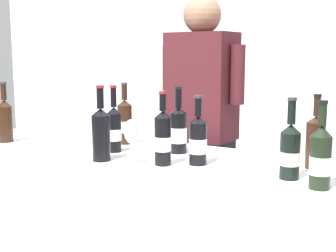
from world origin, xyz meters
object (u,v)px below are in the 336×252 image
(wine_bottle_4, at_px, (101,132))
(wine_bottle_5, at_px, (125,121))
(wine_bottle_7, at_px, (198,140))
(wine_bottle_8, at_px, (163,138))
(wine_bottle_9, at_px, (114,129))
(wine_glass, at_px, (131,133))
(person_server, at_px, (201,148))
(wine_bottle_1, at_px, (5,119))
(wine_bottle_10, at_px, (315,140))
(wine_bottle_11, at_px, (290,150))
(wine_bottle_0, at_px, (320,157))
(wine_bottle_2, at_px, (178,130))

(wine_bottle_4, distance_m, wine_bottle_5, 0.41)
(wine_bottle_7, bearing_deg, wine_bottle_4, -159.18)
(wine_bottle_5, bearing_deg, wine_bottle_8, -35.88)
(wine_bottle_9, distance_m, wine_glass, 0.27)
(wine_bottle_7, distance_m, wine_bottle_8, 0.15)
(wine_bottle_5, relative_size, person_server, 0.19)
(wine_bottle_1, height_order, wine_bottle_10, wine_bottle_1)
(wine_bottle_4, distance_m, wine_bottle_11, 0.83)
(wine_bottle_4, xyz_separation_m, wine_glass, (0.15, 0.02, 0.01))
(wine_bottle_4, height_order, wine_bottle_5, wine_bottle_4)
(wine_bottle_0, xyz_separation_m, wine_bottle_7, (-0.54, 0.11, -0.01))
(wine_bottle_7, distance_m, wine_glass, 0.29)
(wine_bottle_0, relative_size, person_server, 0.18)
(wine_bottle_4, xyz_separation_m, person_server, (0.10, 0.81, -0.21))
(wine_bottle_2, distance_m, wine_bottle_5, 0.37)
(wine_bottle_5, bearing_deg, wine_bottle_4, -69.40)
(wine_bottle_5, xyz_separation_m, wine_bottle_8, (0.43, -0.31, -0.00))
(wine_bottle_7, relative_size, wine_bottle_8, 0.94)
(wine_bottle_8, height_order, wine_bottle_11, wine_bottle_8)
(wine_bottle_0, height_order, wine_bottle_2, wine_bottle_2)
(wine_bottle_2, height_order, wine_bottle_9, wine_bottle_9)
(wine_bottle_2, xyz_separation_m, wine_bottle_10, (0.65, 0.03, 0.01))
(wine_bottle_9, bearing_deg, wine_bottle_11, -3.54)
(wine_bottle_2, xyz_separation_m, wine_bottle_8, (0.06, -0.25, 0.01))
(wine_bottle_11, distance_m, person_server, 1.01)
(wine_bottle_5, relative_size, wine_bottle_9, 1.00)
(wine_bottle_8, bearing_deg, person_server, 103.74)
(wine_bottle_2, height_order, wine_glass, wine_bottle_2)
(wine_bottle_0, bearing_deg, wine_bottle_1, 178.77)
(person_server, bearing_deg, wine_bottle_8, -76.26)
(wine_bottle_4, bearing_deg, wine_glass, 7.36)
(person_server, bearing_deg, wine_bottle_10, -31.00)
(wine_bottle_9, bearing_deg, wine_bottle_10, 10.15)
(wine_bottle_11, xyz_separation_m, wine_glass, (-0.67, -0.11, 0.02))
(wine_bottle_1, xyz_separation_m, wine_glass, (0.89, -0.07, 0.01))
(person_server, bearing_deg, wine_bottle_0, -41.72)
(wine_bottle_8, bearing_deg, wine_bottle_10, 25.38)
(wine_bottle_2, bearing_deg, wine_bottle_5, 171.03)
(wine_bottle_1, xyz_separation_m, wine_bottle_11, (1.56, 0.04, -0.02))
(wine_bottle_0, distance_m, person_server, 1.16)
(wine_bottle_2, relative_size, person_server, 0.19)
(wine_bottle_7, height_order, wine_bottle_10, wine_bottle_10)
(wine_bottle_4, xyz_separation_m, wine_bottle_5, (-0.14, 0.38, -0.01))
(wine_bottle_11, distance_m, wine_glass, 0.68)
(wine_bottle_7, xyz_separation_m, wine_bottle_8, (-0.13, -0.08, 0.01))
(wine_bottle_2, height_order, person_server, person_server)
(wine_bottle_0, distance_m, wine_bottle_1, 1.69)
(wine_bottle_2, bearing_deg, wine_bottle_4, -124.37)
(wine_bottle_7, distance_m, wine_bottle_10, 0.50)
(wine_bottle_4, bearing_deg, wine_bottle_5, 110.60)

